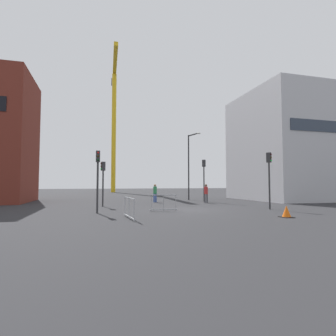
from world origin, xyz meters
name	(u,v)px	position (x,y,z in m)	size (l,w,h in m)	color
ground	(187,210)	(0.00, 0.00, 0.00)	(160.00, 160.00, 0.00)	#28282B
office_block	(291,147)	(15.57, 8.39, 5.99)	(10.86, 11.03, 11.97)	#B7B7BC
construction_crane	(114,110)	(-2.57, 38.43, 16.94)	(1.79, 18.54, 25.74)	gold
streetlamp_tall	(190,161)	(3.93, 10.22, 4.33)	(0.74, 2.14, 7.21)	#232326
traffic_light_corner	(103,176)	(-5.53, 4.22, 2.40)	(0.39, 0.33, 3.53)	#2D2D30
traffic_light_far	(269,171)	(5.73, -1.23, 2.68)	(0.34, 0.39, 3.99)	#2D2D30
traffic_light_near	(98,171)	(-5.98, -0.62, 2.58)	(0.25, 0.38, 3.83)	#2D2D30
traffic_light_island	(204,174)	(4.47, 7.63, 2.81)	(0.30, 0.39, 4.20)	#2D2D30
pedestrian_walking	(206,192)	(3.86, 5.70, 1.02)	(0.34, 0.34, 1.74)	#4C4C51
pedestrian_waiting	(155,192)	(-0.51, 7.88, 1.01)	(0.34, 0.34, 1.74)	#33519E
safety_barrier_front	(164,203)	(-1.76, -0.46, 0.56)	(1.83, 0.12, 1.08)	gray
safety_barrier_mid_span	(129,208)	(-4.41, -3.70, 0.56)	(0.27, 2.53, 1.08)	#9EA0A5
traffic_cone_by_barrier	(286,212)	(3.81, -5.33, 0.29)	(0.62, 0.62, 0.63)	black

